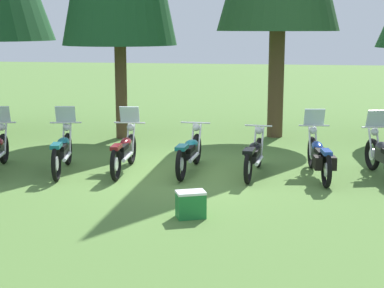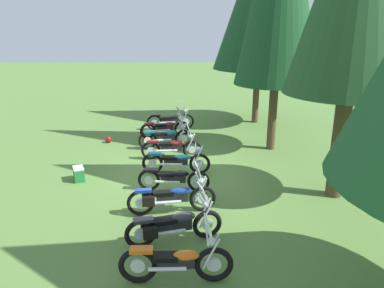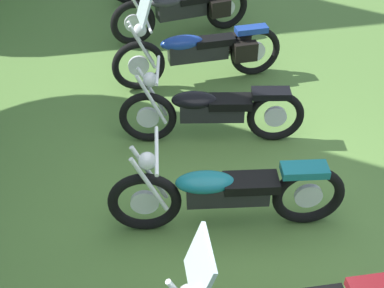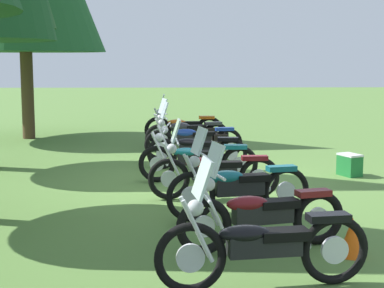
# 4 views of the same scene
# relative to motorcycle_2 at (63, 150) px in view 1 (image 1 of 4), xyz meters

# --- Properties ---
(ground_plane) EXTENTS (80.00, 80.00, 0.00)m
(ground_plane) POSITION_rel_motorcycle_2_xyz_m (2.65, 0.34, -0.49)
(ground_plane) COLOR #547A38
(motorcycle_2) EXTENTS (0.76, 2.19, 1.38)m
(motorcycle_2) POSITION_rel_motorcycle_2_xyz_m (0.00, 0.00, 0.00)
(motorcycle_2) COLOR black
(motorcycle_2) RESTS_ON ground_plane
(motorcycle_3) EXTENTS (0.72, 2.25, 1.36)m
(motorcycle_3) POSITION_rel_motorcycle_2_xyz_m (1.30, 0.30, -0.02)
(motorcycle_3) COLOR black
(motorcycle_3) RESTS_ON ground_plane
(motorcycle_4) EXTENTS (0.68, 2.30, 1.01)m
(motorcycle_4) POSITION_rel_motorcycle_2_xyz_m (2.71, 0.49, -0.04)
(motorcycle_4) COLOR black
(motorcycle_4) RESTS_ON ground_plane
(motorcycle_5) EXTENTS (0.60, 2.17, 0.99)m
(motorcycle_5) POSITION_rel_motorcycle_2_xyz_m (4.11, 0.47, -0.05)
(motorcycle_5) COLOR black
(motorcycle_5) RESTS_ON ground_plane
(motorcycle_6) EXTENTS (0.76, 2.35, 1.37)m
(motorcycle_6) POSITION_rel_motorcycle_2_xyz_m (5.47, 0.45, -0.01)
(motorcycle_6) COLOR black
(motorcycle_6) RESTS_ON ground_plane
(picnic_cooler) EXTENTS (0.56, 0.48, 0.45)m
(picnic_cooler) POSITION_rel_motorcycle_2_xyz_m (3.28, -2.63, -0.26)
(picnic_cooler) COLOR #1E7233
(picnic_cooler) RESTS_ON ground_plane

